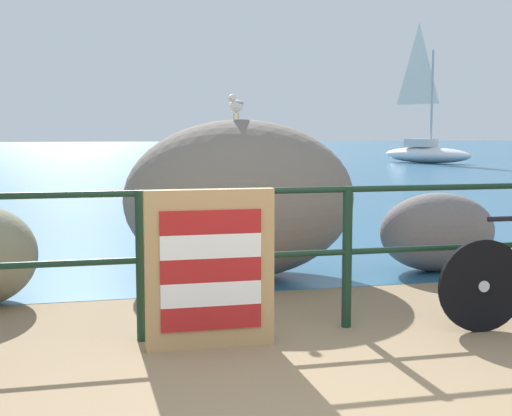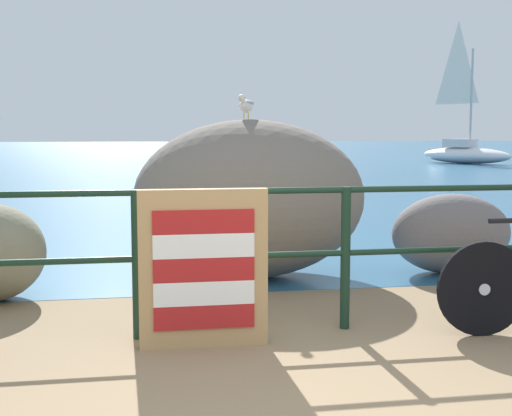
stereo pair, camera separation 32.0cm
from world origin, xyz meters
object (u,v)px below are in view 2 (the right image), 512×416
object	(u,v)px
sailboat	(465,147)
folded_deckchair_stack	(203,269)
breakwater_boulder_main	(250,199)
seagull	(246,105)
breakwater_boulder_right	(451,234)

from	to	relation	value
sailboat	folded_deckchair_stack	bearing A→B (deg)	-58.13
breakwater_boulder_main	seagull	distance (m)	0.90
breakwater_boulder_right	sailboat	distance (m)	24.91
breakwater_boulder_right	sailboat	xyz separation A→B (m)	(11.08, 22.31, 0.31)
breakwater_boulder_main	folded_deckchair_stack	bearing A→B (deg)	-107.11
seagull	sailboat	size ratio (longest dim) A/B	0.05
folded_deckchair_stack	breakwater_boulder_main	world-z (taller)	breakwater_boulder_main
breakwater_boulder_main	sailboat	distance (m)	25.73
folded_deckchair_stack	sailboat	world-z (taller)	sailboat
sailboat	breakwater_boulder_right	bearing A→B (deg)	-55.06
folded_deckchair_stack	breakwater_boulder_right	distance (m)	3.33
breakwater_boulder_main	breakwater_boulder_right	world-z (taller)	breakwater_boulder_main
seagull	sailboat	world-z (taller)	sailboat
breakwater_boulder_right	sailboat	size ratio (longest dim) A/B	0.20
folded_deckchair_stack	seagull	xyz separation A→B (m)	(0.63, 2.22, 1.14)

